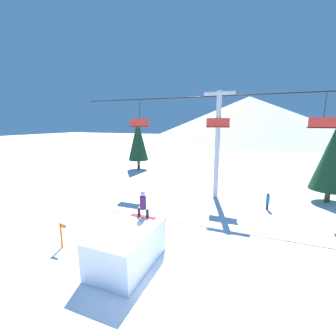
# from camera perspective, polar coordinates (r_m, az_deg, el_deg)

# --- Properties ---
(ground_plane) EXTENTS (220.00, 220.00, 0.00)m
(ground_plane) POSITION_cam_1_polar(r_m,az_deg,el_deg) (9.93, -7.36, -26.85)
(ground_plane) COLOR white
(mountain_ridge) EXTENTS (76.59, 76.59, 15.68)m
(mountain_ridge) POSITION_cam_1_polar(r_m,az_deg,el_deg) (91.04, 19.73, 11.81)
(mountain_ridge) COLOR silver
(mountain_ridge) RESTS_ON ground_plane
(snow_ramp) EXTENTS (2.17, 3.51, 1.64)m
(snow_ramp) POSITION_cam_1_polar(r_m,az_deg,el_deg) (10.53, -10.20, -19.07)
(snow_ramp) COLOR white
(snow_ramp) RESTS_ON ground_plane
(snowboarder) EXTENTS (1.31, 0.31, 1.30)m
(snowboarder) POSITION_cam_1_polar(r_m,az_deg,el_deg) (11.00, -6.38, -9.11)
(snowboarder) COLOR #B22D2D
(snowboarder) RESTS_ON snow_ramp
(chairlift) EXTENTS (24.75, 0.44, 8.56)m
(chairlift) POSITION_cam_1_polar(r_m,az_deg,el_deg) (18.50, 12.51, 8.31)
(chairlift) COLOR #B2B2B7
(chairlift) RESTS_ON ground_plane
(pine_tree_near) EXTENTS (2.84, 2.84, 6.06)m
(pine_tree_near) POSITION_cam_1_polar(r_m,az_deg,el_deg) (21.17, 36.37, 2.10)
(pine_tree_near) COLOR #4C3823
(pine_tree_near) RESTS_ON ground_plane
(pine_tree_far) EXTENTS (2.63, 2.63, 6.67)m
(pine_tree_far) POSITION_cam_1_polar(r_m,az_deg,el_deg) (30.00, -7.61, 7.13)
(pine_tree_far) COLOR #4C3823
(pine_tree_far) RESTS_ON ground_plane
(trail_marker) EXTENTS (0.41, 0.10, 1.30)m
(trail_marker) POSITION_cam_1_polar(r_m,az_deg,el_deg) (12.74, -25.46, -14.99)
(trail_marker) COLOR orange
(trail_marker) RESTS_ON ground_plane
(distant_skier) EXTENTS (0.24, 0.24, 1.23)m
(distant_skier) POSITION_cam_1_polar(r_m,az_deg,el_deg) (17.70, 23.99, -7.61)
(distant_skier) COLOR black
(distant_skier) RESTS_ON ground_plane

